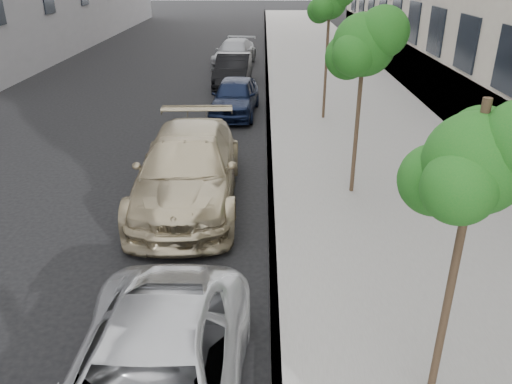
{
  "coord_description": "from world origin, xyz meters",
  "views": [
    {
      "loc": [
        0.96,
        -3.42,
        5.35
      ],
      "look_at": [
        0.85,
        4.93,
        1.5
      ],
      "focal_mm": 35.0,
      "sensor_mm": 36.0,
      "label": 1
    }
  ],
  "objects_px": {
    "tree_near": "(477,164)",
    "tree_mid": "(365,45)",
    "suv": "(188,169)",
    "sedan_black": "(233,71)",
    "tree_far": "(331,2)",
    "sedan_blue": "(235,96)",
    "sedan_rear": "(235,53)"
  },
  "relations": [
    {
      "from": "sedan_blue",
      "to": "sedan_rear",
      "type": "height_order",
      "value": "sedan_rear"
    },
    {
      "from": "tree_near",
      "to": "suv",
      "type": "relative_size",
      "value": 0.69
    },
    {
      "from": "tree_mid",
      "to": "sedan_blue",
      "type": "relative_size",
      "value": 1.08
    },
    {
      "from": "tree_mid",
      "to": "sedan_rear",
      "type": "relative_size",
      "value": 0.92
    },
    {
      "from": "sedan_blue",
      "to": "tree_far",
      "type": "bearing_deg",
      "value": -10.87
    },
    {
      "from": "tree_far",
      "to": "sedan_black",
      "type": "relative_size",
      "value": 1.08
    },
    {
      "from": "suv",
      "to": "sedan_rear",
      "type": "bearing_deg",
      "value": 87.69
    },
    {
      "from": "suv",
      "to": "sedan_black",
      "type": "relative_size",
      "value": 1.33
    },
    {
      "from": "suv",
      "to": "tree_near",
      "type": "bearing_deg",
      "value": -58.38
    },
    {
      "from": "sedan_blue",
      "to": "sedan_black",
      "type": "distance_m",
      "value": 4.85
    },
    {
      "from": "suv",
      "to": "sedan_black",
      "type": "bearing_deg",
      "value": 86.5
    },
    {
      "from": "tree_near",
      "to": "tree_mid",
      "type": "relative_size",
      "value": 0.91
    },
    {
      "from": "sedan_black",
      "to": "sedan_rear",
      "type": "height_order",
      "value": "sedan_black"
    },
    {
      "from": "tree_mid",
      "to": "suv",
      "type": "height_order",
      "value": "tree_mid"
    },
    {
      "from": "tree_mid",
      "to": "sedan_rear",
      "type": "bearing_deg",
      "value": 102.5
    },
    {
      "from": "tree_mid",
      "to": "tree_far",
      "type": "relative_size",
      "value": 0.92
    },
    {
      "from": "tree_mid",
      "to": "suv",
      "type": "bearing_deg",
      "value": -175.17
    },
    {
      "from": "tree_mid",
      "to": "tree_far",
      "type": "height_order",
      "value": "tree_far"
    },
    {
      "from": "tree_mid",
      "to": "sedan_black",
      "type": "relative_size",
      "value": 1.0
    },
    {
      "from": "tree_mid",
      "to": "sedan_blue",
      "type": "height_order",
      "value": "tree_mid"
    },
    {
      "from": "tree_far",
      "to": "sedan_blue",
      "type": "height_order",
      "value": "tree_far"
    },
    {
      "from": "suv",
      "to": "sedan_rear",
      "type": "distance_m",
      "value": 17.79
    },
    {
      "from": "tree_mid",
      "to": "suv",
      "type": "xyz_separation_m",
      "value": [
        -4.05,
        -0.34,
        -2.84
      ]
    },
    {
      "from": "tree_far",
      "to": "sedan_black",
      "type": "distance_m",
      "value": 7.61
    },
    {
      "from": "tree_mid",
      "to": "sedan_blue",
      "type": "bearing_deg",
      "value": 114.22
    },
    {
      "from": "suv",
      "to": "sedan_rear",
      "type": "relative_size",
      "value": 1.22
    },
    {
      "from": "tree_near",
      "to": "suv",
      "type": "distance_m",
      "value": 7.81
    },
    {
      "from": "sedan_rear",
      "to": "sedan_blue",
      "type": "bearing_deg",
      "value": -78.91
    },
    {
      "from": "suv",
      "to": "tree_far",
      "type": "bearing_deg",
      "value": 57.65
    },
    {
      "from": "tree_near",
      "to": "sedan_black",
      "type": "height_order",
      "value": "tree_near"
    },
    {
      "from": "tree_far",
      "to": "sedan_rear",
      "type": "height_order",
      "value": "tree_far"
    },
    {
      "from": "tree_mid",
      "to": "sedan_black",
      "type": "bearing_deg",
      "value": 106.65
    }
  ]
}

